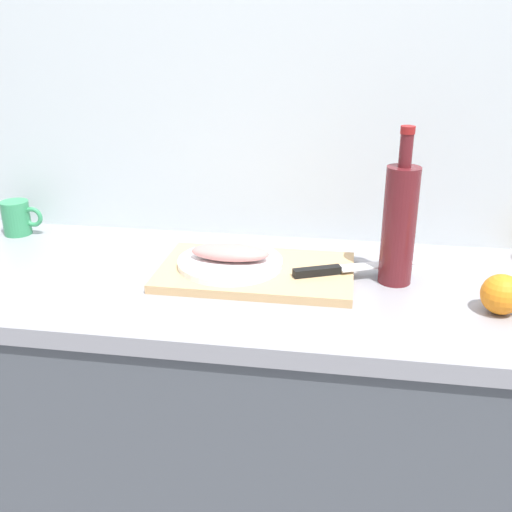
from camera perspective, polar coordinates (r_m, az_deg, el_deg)
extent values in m
cube|color=silver|center=(1.60, 3.21, 13.96)|extent=(3.20, 0.05, 2.50)
cube|color=#4C5159|center=(1.64, 1.30, -17.55)|extent=(2.00, 0.58, 0.86)
cube|color=gray|center=(1.40, 1.46, -3.13)|extent=(2.00, 0.60, 0.04)
cube|color=tan|center=(1.41, 0.00, -1.51)|extent=(0.45, 0.27, 0.02)
cylinder|color=white|center=(1.42, -2.43, -0.61)|extent=(0.24, 0.24, 0.01)
ellipsoid|color=tan|center=(1.41, -2.44, 0.34)|extent=(0.18, 0.08, 0.04)
cube|color=silver|center=(1.43, 11.22, -0.84)|extent=(0.18, 0.10, 0.00)
cube|color=black|center=(1.37, 5.74, -1.44)|extent=(0.11, 0.06, 0.02)
cylinder|color=#59191E|center=(1.37, 13.25, 2.73)|extent=(0.07, 0.07, 0.27)
cylinder|color=#59191E|center=(1.33, 13.87, 9.57)|extent=(0.03, 0.03, 0.07)
cylinder|color=maroon|center=(1.32, 14.04, 11.39)|extent=(0.03, 0.03, 0.02)
cylinder|color=#338C59|center=(1.79, -21.54, 3.35)|extent=(0.07, 0.07, 0.09)
torus|color=#338C59|center=(1.77, -20.18, 3.45)|extent=(0.06, 0.01, 0.06)
sphere|color=orange|center=(1.32, 22.01, -3.34)|extent=(0.08, 0.08, 0.08)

